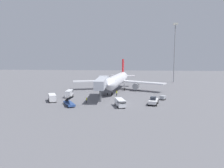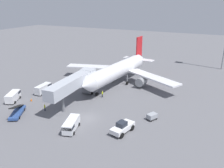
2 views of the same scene
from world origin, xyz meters
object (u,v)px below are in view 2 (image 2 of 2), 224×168
service_van_near_left (71,125)px  ground_crew_worker_midground (45,107)px  jet_bridge (75,83)px  belt_loader_truck (17,112)px  ground_crew_worker_foreground (102,94)px  airplane_at_gate (119,70)px  service_van_mid_left (13,96)px  service_van_near_center (43,88)px  pushback_tug (122,127)px  baggage_cart_far_right (152,116)px  safety_cone_alpha (31,100)px

service_van_near_left → ground_crew_worker_midground: (-10.46, 4.44, -0.37)m
jet_bridge → ground_crew_worker_midground: jet_bridge is taller
belt_loader_truck → ground_crew_worker_foreground: bearing=54.1°
airplane_at_gate → service_van_mid_left: bearing=-129.0°
service_van_near_center → service_van_mid_left: service_van_near_center is taller
pushback_tug → baggage_cart_far_right: 8.35m
safety_cone_alpha → ground_crew_worker_foreground: bearing=33.5°
airplane_at_gate → service_van_near_center: 22.63m
airplane_at_gate → pushback_tug: bearing=-64.6°
belt_loader_truck → safety_cone_alpha: 7.66m
service_van_near_left → ground_crew_worker_foreground: service_van_near_left is taller
safety_cone_alpha → pushback_tug: bearing=-7.8°
jet_bridge → service_van_near_center: bearing=172.4°
service_van_near_center → belt_loader_truck: bearing=-74.0°
jet_bridge → belt_loader_truck: (-7.92, -11.42, -4.40)m
service_van_near_left → baggage_cart_far_right: bearing=40.1°
jet_bridge → ground_crew_worker_midground: bearing=-117.4°
jet_bridge → pushback_tug: bearing=-26.2°
service_van_mid_left → baggage_cart_far_right: service_van_mid_left is taller
belt_loader_truck → ground_crew_worker_midground: (4.20, 4.24, 0.11)m
jet_bridge → baggage_cart_far_right: 20.42m
baggage_cart_far_right → airplane_at_gate: bearing=131.3°
service_van_near_left → service_van_mid_left: service_van_mid_left is taller
service_van_mid_left → ground_crew_worker_midground: bearing=-5.8°
service_van_near_left → jet_bridge: bearing=120.1°
jet_bridge → pushback_tug: (16.20, -7.96, -4.08)m
pushback_tug → service_van_near_left: (-9.46, -3.66, 0.14)m
safety_cone_alpha → service_van_near_center: bearing=99.2°
service_van_mid_left → ground_crew_worker_foreground: bearing=31.3°
belt_loader_truck → jet_bridge: bearing=55.2°
service_van_near_left → baggage_cart_far_right: size_ratio=2.32×
airplane_at_gate → service_van_near_center: bearing=-134.7°
ground_crew_worker_midground → service_van_near_left: bearing=-23.0°
service_van_near_center → airplane_at_gate: bearing=45.3°
service_van_near_left → ground_crew_worker_midground: service_van_near_left is taller
belt_loader_truck → ground_crew_worker_midground: size_ratio=4.10×
jet_bridge → belt_loader_truck: 14.58m
belt_loader_truck → service_van_near_center: belt_loader_truck is taller
service_van_near_center → safety_cone_alpha: size_ratio=7.09×
jet_bridge → service_van_mid_left: (-14.92, -6.03, -3.89)m
baggage_cart_far_right → ground_crew_worker_foreground: (-15.40, 6.29, 0.22)m
jet_bridge → service_van_mid_left: 16.56m
ground_crew_worker_midground → safety_cone_alpha: (-6.97, 2.90, -0.50)m
service_van_near_left → pushback_tug: bearing=21.1°
jet_bridge → ground_crew_worker_foreground: jet_bridge is taller
jet_bridge → ground_crew_worker_midground: size_ratio=11.34×
service_van_mid_left → safety_cone_alpha: service_van_mid_left is taller
service_van_near_left → baggage_cart_far_right: service_van_near_left is taller
baggage_cart_far_right → ground_crew_worker_midground: ground_crew_worker_midground is taller
ground_crew_worker_foreground → pushback_tug: bearing=-49.7°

